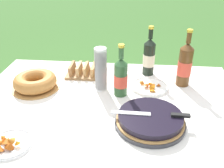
# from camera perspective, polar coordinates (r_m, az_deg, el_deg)

# --- Properties ---
(garden_table) EXTENTS (1.53, 1.13, 0.77)m
(garden_table) POSITION_cam_1_polar(r_m,az_deg,el_deg) (1.41, -1.08, -7.46)
(garden_table) COLOR #A87A47
(garden_table) RESTS_ON ground_plane
(tablecloth) EXTENTS (1.54, 1.14, 0.10)m
(tablecloth) POSITION_cam_1_polar(r_m,az_deg,el_deg) (1.38, -1.11, -5.51)
(tablecloth) COLOR white
(tablecloth) RESTS_ON garden_table
(berry_tart) EXTENTS (0.35, 0.35, 0.06)m
(berry_tart) POSITION_cam_1_polar(r_m,az_deg,el_deg) (1.24, 8.71, -8.08)
(berry_tart) COLOR #38383D
(berry_tart) RESTS_ON tablecloth
(serving_knife) EXTENTS (0.38, 0.03, 0.01)m
(serving_knife) POSITION_cam_1_polar(r_m,az_deg,el_deg) (1.22, 10.22, -6.82)
(serving_knife) COLOR silver
(serving_knife) RESTS_ON berry_tart
(bundt_cake) EXTENTS (0.29, 0.29, 0.09)m
(bundt_cake) POSITION_cam_1_polar(r_m,az_deg,el_deg) (1.59, -17.16, 0.52)
(bundt_cake) COLOR #B78447
(bundt_cake) RESTS_ON tablecloth
(cup_stack) EXTENTS (0.07, 0.07, 0.27)m
(cup_stack) POSITION_cam_1_polar(r_m,az_deg,el_deg) (1.46, -2.59, 3.32)
(cup_stack) COLOR white
(cup_stack) RESTS_ON tablecloth
(cider_bottle_green) EXTENTS (0.08, 0.08, 0.31)m
(cider_bottle_green) POSITION_cam_1_polar(r_m,az_deg,el_deg) (1.42, 2.02, 1.62)
(cider_bottle_green) COLOR #2D562D
(cider_bottle_green) RESTS_ON tablecloth
(cider_bottle_amber) EXTENTS (0.08, 0.08, 0.35)m
(cider_bottle_amber) POSITION_cam_1_polar(r_m,az_deg,el_deg) (1.58, 16.31, 4.25)
(cider_bottle_amber) COLOR brown
(cider_bottle_amber) RESTS_ON tablecloth
(juice_bottle_red) EXTENTS (0.08, 0.08, 0.33)m
(juice_bottle_red) POSITION_cam_1_polar(r_m,az_deg,el_deg) (1.68, 8.45, 6.17)
(juice_bottle_red) COLOR black
(juice_bottle_red) RESTS_ON tablecloth
(snack_plate_near) EXTENTS (0.20, 0.20, 0.06)m
(snack_plate_near) POSITION_cam_1_polar(r_m,az_deg,el_deg) (1.20, -22.45, -12.42)
(snack_plate_near) COLOR white
(snack_plate_near) RESTS_ON tablecloth
(snack_plate_left) EXTENTS (0.23, 0.23, 0.05)m
(snack_plate_left) POSITION_cam_1_polar(r_m,az_deg,el_deg) (1.55, 8.60, -0.55)
(snack_plate_left) COLOR white
(snack_plate_left) RESTS_ON tablecloth
(bread_board) EXTENTS (0.26, 0.18, 0.07)m
(bread_board) POSITION_cam_1_polar(r_m,az_deg,el_deg) (1.70, -5.87, 2.94)
(bread_board) COLOR olive
(bread_board) RESTS_ON tablecloth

